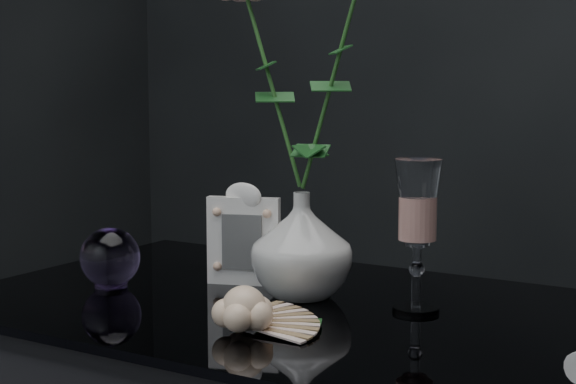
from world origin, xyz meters
The scene contains 7 objects.
vase centered at (-0.07, 0.08, 0.84)m, with size 0.14×0.14×0.15m, color silver.
wine_glass centered at (0.10, 0.10, 0.86)m, with size 0.06×0.06×0.20m, color white, non-canonical shape.
picture_frame centered at (-0.18, 0.11, 0.84)m, with size 0.12×0.09×0.16m, color white, non-canonical shape.
paperweight centered at (-0.34, -0.01, 0.81)m, with size 0.09×0.09×0.09m, color #9271B8, non-canonical shape.
paper_fan centered at (-0.05, -0.10, 0.77)m, with size 0.20×0.15×0.02m, color beige, non-canonical shape.
loose_rose centered at (-0.04, -0.10, 0.79)m, with size 0.13×0.17×0.06m, color #FFCBA4, non-canonical shape.
roses centered at (-0.07, 0.09, 1.11)m, with size 0.26×0.11×0.41m.
Camera 1 is at (0.55, -0.98, 1.07)m, focal length 55.00 mm.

